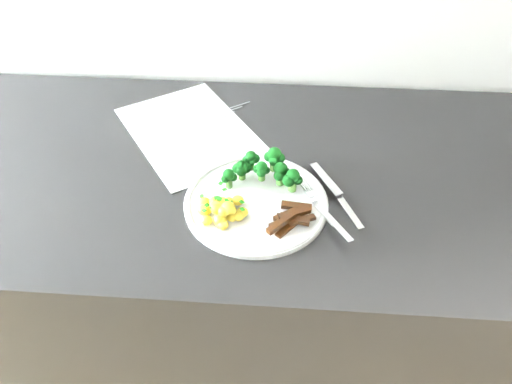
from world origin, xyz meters
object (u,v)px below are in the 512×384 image
plate (256,202)px  broccoli (265,168)px  counter (229,311)px  beef_strips (290,218)px  recipe_paper (190,131)px  knife (342,202)px  potatoes (223,209)px  fork (325,211)px

plate → broccoli: broccoli is taller
counter → beef_strips: beef_strips is taller
counter → recipe_paper: (-0.08, 0.11, 0.46)m
knife → potatoes: bearing=-166.7°
broccoli → potatoes: size_ratio=1.63×
recipe_paper → plate: 0.25m
recipe_paper → potatoes: size_ratio=4.35×
plate → potatoes: 0.07m
fork → beef_strips: bearing=-160.0°
plate → fork: size_ratio=1.61×
counter → beef_strips: bearing=-45.7°
potatoes → knife: size_ratio=0.53×
plate → beef_strips: beef_strips is taller
recipe_paper → potatoes: (0.10, -0.24, 0.02)m
counter → fork: size_ratio=15.92×
potatoes → beef_strips: (0.11, -0.01, -0.01)m
broccoli → beef_strips: broccoli is taller
fork → knife: 0.05m
counter → recipe_paper: bearing=123.9°
counter → potatoes: size_ratio=28.27×
counter → broccoli: broccoli is taller
broccoli → fork: 0.13m
recipe_paper → plate: size_ratio=1.52×
recipe_paper → potatoes: potatoes is taller
broccoli → potatoes: bearing=-125.1°
counter → knife: knife is taller
counter → potatoes: (0.02, -0.13, 0.49)m
plate → knife: knife is taller
beef_strips → recipe_paper: bearing=129.9°
beef_strips → fork: (0.06, 0.02, -0.00)m
recipe_paper → potatoes: 0.26m
broccoli → fork: (0.10, -0.08, -0.02)m
plate → broccoli: (0.01, 0.05, 0.03)m
plate → beef_strips: 0.08m
potatoes → knife: 0.21m
potatoes → beef_strips: size_ratio=1.03×
plate → knife: bearing=3.1°
potatoes → fork: bearing=4.9°
plate → knife: 0.15m
broccoli → fork: broccoli is taller
potatoes → knife: (0.20, 0.05, -0.02)m
plate → broccoli: bearing=76.8°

